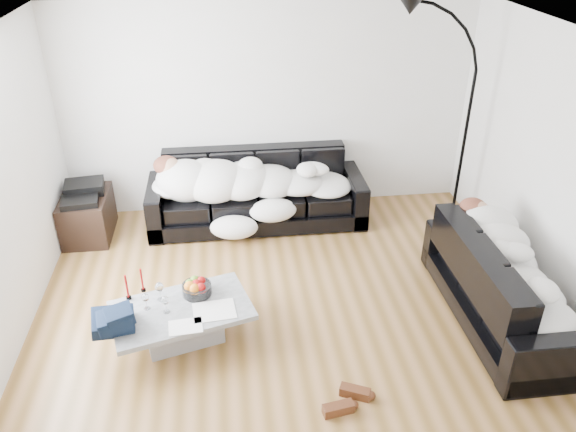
{
  "coord_description": "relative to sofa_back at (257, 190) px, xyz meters",
  "views": [
    {
      "loc": [
        -0.57,
        -4.32,
        3.56
      ],
      "look_at": [
        0.0,
        0.3,
        0.9
      ],
      "focal_mm": 35.0,
      "sensor_mm": 36.0,
      "label": 1
    }
  ],
  "objects": [
    {
      "name": "ground",
      "position": [
        0.2,
        -1.8,
        -0.43
      ],
      "size": [
        5.0,
        5.0,
        0.0
      ],
      "primitive_type": "plane",
      "color": "brown",
      "rests_on": "ground"
    },
    {
      "name": "wall_back",
      "position": [
        0.2,
        0.45,
        0.87
      ],
      "size": [
        5.0,
        0.02,
        2.6
      ],
      "primitive_type": "cube",
      "color": "silver",
      "rests_on": "ground"
    },
    {
      "name": "wall_right",
      "position": [
        2.7,
        -1.8,
        0.87
      ],
      "size": [
        0.02,
        4.5,
        2.6
      ],
      "primitive_type": "cube",
      "color": "silver",
      "rests_on": "ground"
    },
    {
      "name": "ceiling",
      "position": [
        0.2,
        -1.8,
        2.17
      ],
      "size": [
        5.0,
        5.0,
        0.0
      ],
      "primitive_type": "plane",
      "color": "white",
      "rests_on": "ground"
    },
    {
      "name": "sofa_back",
      "position": [
        0.0,
        0.0,
        0.0
      ],
      "size": [
        2.62,
        0.91,
        0.86
      ],
      "primitive_type": "cube",
      "color": "black",
      "rests_on": "ground"
    },
    {
      "name": "sofa_right",
      "position": [
        2.18,
        -2.14,
        -0.02
      ],
      "size": [
        0.87,
        2.03,
        0.82
      ],
      "primitive_type": "cube",
      "rotation": [
        0.0,
        0.0,
        1.57
      ],
      "color": "black",
      "rests_on": "ground"
    },
    {
      "name": "sleeper_back",
      "position": [
        0.0,
        -0.05,
        0.21
      ],
      "size": [
        2.22,
        0.77,
        0.44
      ],
      "primitive_type": null,
      "color": "white",
      "rests_on": "sofa_back"
    },
    {
      "name": "sleeper_right",
      "position": [
        2.18,
        -2.14,
        0.2
      ],
      "size": [
        0.74,
        1.74,
        0.43
      ],
      "primitive_type": null,
      "rotation": [
        0.0,
        0.0,
        1.57
      ],
      "color": "white",
      "rests_on": "sofa_right"
    },
    {
      "name": "teal_cushion",
      "position": [
        2.12,
        -1.51,
        0.29
      ],
      "size": [
        0.42,
        0.38,
        0.2
      ],
      "primitive_type": "ellipsoid",
      "rotation": [
        0.0,
        0.0,
        0.24
      ],
      "color": "#0B5151",
      "rests_on": "sofa_right"
    },
    {
      "name": "coffee_table",
      "position": [
        -0.84,
        -2.08,
        -0.25
      ],
      "size": [
        1.36,
        1.0,
        0.35
      ],
      "primitive_type": "cube",
      "rotation": [
        0.0,
        0.0,
        0.27
      ],
      "color": "#939699",
      "rests_on": "ground"
    },
    {
      "name": "fruit_bowl",
      "position": [
        -0.7,
        -1.89,
        0.01
      ],
      "size": [
        0.34,
        0.34,
        0.17
      ],
      "primitive_type": "cylinder",
      "rotation": [
        0.0,
        0.0,
        0.29
      ],
      "color": "white",
      "rests_on": "coffee_table"
    },
    {
      "name": "wine_glass_a",
      "position": [
        -1.02,
        -1.94,
        0.02
      ],
      "size": [
        0.09,
        0.09,
        0.18
      ],
      "primitive_type": "cylinder",
      "rotation": [
        0.0,
        0.0,
        -0.21
      ],
      "color": "white",
      "rests_on": "coffee_table"
    },
    {
      "name": "wine_glass_b",
      "position": [
        -1.14,
        -2.05,
        0.01
      ],
      "size": [
        0.09,
        0.09,
        0.16
      ],
      "primitive_type": "cylinder",
      "rotation": [
        0.0,
        0.0,
        -0.33
      ],
      "color": "white",
      "rests_on": "coffee_table"
    },
    {
      "name": "wine_glass_c",
      "position": [
        -0.96,
        -2.12,
        0.01
      ],
      "size": [
        0.08,
        0.08,
        0.17
      ],
      "primitive_type": "cylinder",
      "rotation": [
        0.0,
        0.0,
        0.12
      ],
      "color": "white",
      "rests_on": "coffee_table"
    },
    {
      "name": "candle_left",
      "position": [
        -1.32,
        -1.89,
        0.06
      ],
      "size": [
        0.05,
        0.05,
        0.26
      ],
      "primitive_type": "cylinder",
      "rotation": [
        0.0,
        0.0,
        0.0
      ],
      "color": "maroon",
      "rests_on": "coffee_table"
    },
    {
      "name": "candle_right",
      "position": [
        -1.2,
        -1.79,
        0.05
      ],
      "size": [
        0.05,
        0.05,
        0.25
      ],
      "primitive_type": "cylinder",
      "rotation": [
        0.0,
        0.0,
        -0.1
      ],
      "color": "maroon",
      "rests_on": "coffee_table"
    },
    {
      "name": "newspaper_a",
      "position": [
        -0.54,
        -2.16,
        -0.07
      ],
      "size": [
        0.4,
        0.32,
        0.01
      ],
      "primitive_type": "cube",
      "rotation": [
        0.0,
        0.0,
        0.1
      ],
      "color": "silver",
      "rests_on": "coffee_table"
    },
    {
      "name": "newspaper_b",
      "position": [
        -0.79,
        -2.34,
        -0.07
      ],
      "size": [
        0.3,
        0.23,
        0.01
      ],
      "primitive_type": "cube",
      "rotation": [
        0.0,
        0.0,
        0.09
      ],
      "color": "silver",
      "rests_on": "coffee_table"
    },
    {
      "name": "navy_jacket",
      "position": [
        -1.35,
        -2.31,
        0.1
      ],
      "size": [
        0.42,
        0.37,
        0.19
      ],
      "primitive_type": null,
      "rotation": [
        0.0,
        0.0,
        0.19
      ],
      "color": "black",
      "rests_on": "coffee_table"
    },
    {
      "name": "shoes",
      "position": [
        0.48,
        -3.03,
        -0.38
      ],
      "size": [
        0.43,
        0.32,
        0.1
      ],
      "primitive_type": null,
      "rotation": [
        0.0,
        0.0,
        -0.04
      ],
      "color": "#472311",
      "rests_on": "ground"
    },
    {
      "name": "av_cabinet",
      "position": [
        -2.02,
        -0.09,
        -0.17
      ],
      "size": [
        0.53,
        0.77,
        0.53
      ],
      "primitive_type": "cube",
      "rotation": [
        0.0,
        0.0,
        -0.0
      ],
      "color": "black",
      "rests_on": "ground"
    },
    {
      "name": "stereo",
      "position": [
        -2.02,
        -0.09,
        0.16
      ],
      "size": [
        0.48,
        0.39,
        0.13
      ],
      "primitive_type": "cube",
      "rotation": [
        0.0,
        0.0,
        0.12
      ],
      "color": "black",
      "rests_on": "av_cabinet"
    },
    {
      "name": "floor_lamp",
      "position": [
        2.39,
        -0.36,
        0.75
      ],
      "size": [
        0.91,
        0.52,
        2.36
      ],
      "primitive_type": null,
      "rotation": [
        0.0,
        0.0,
        0.21
      ],
      "color": "black",
      "rests_on": "ground"
    }
  ]
}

